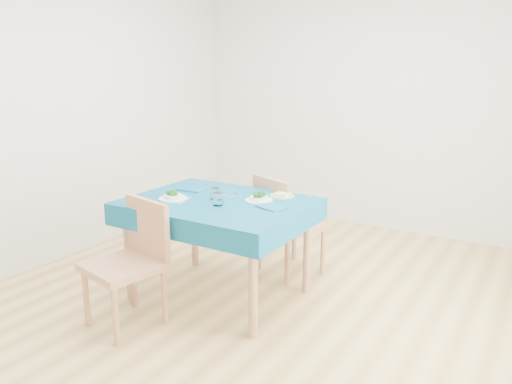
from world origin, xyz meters
The scene contains 16 objects.
room_shell centered at (0.00, 0.00, 1.35)m, with size 4.02×4.52×2.73m.
table centered at (-0.29, -0.06, 0.38)m, with size 1.31×1.00×0.76m, color navy.
chair_near centered at (-0.57, -0.77, 0.57)m, with size 0.45×0.50×1.13m, color #9E6C4A.
chair_far centered at (-0.04, 0.64, 0.58)m, with size 0.47×0.51×1.17m, color #9E6C4A.
bowl_near centered at (-0.60, -0.21, 0.79)m, with size 0.21×0.21×0.06m, color white, non-canonical shape.
bowl_far centered at (-0.03, 0.09, 0.79)m, with size 0.20×0.20×0.06m, color white, non-canonical shape.
fork_near centered at (-0.65, -0.19, 0.76)m, with size 0.02×0.18×0.00m, color silver.
knife_near centered at (-0.50, -0.19, 0.76)m, with size 0.02×0.22×0.00m, color silver.
fork_far centered at (-0.27, 0.10, 0.76)m, with size 0.02×0.17×0.00m, color silver.
knife_far centered at (0.16, -0.05, 0.76)m, with size 0.02×0.20×0.00m, color silver.
napkin_near centered at (-0.66, 0.10, 0.76)m, with size 0.22×0.15×0.01m, color navy.
napkin_far centered at (0.14, -0.02, 0.76)m, with size 0.20×0.14×0.01m, color navy.
tumbler_center centered at (-0.34, -0.04, 0.80)m, with size 0.07×0.07×0.09m, color white.
tumbler_side centered at (-0.22, -0.16, 0.80)m, with size 0.07×0.07×0.09m, color white.
side_plate centered at (0.05, 0.30, 0.76)m, with size 0.19×0.19×0.01m, color #91C05E.
bread_slice centered at (0.05, 0.30, 0.78)m, with size 0.11×0.11×0.02m, color beige.
Camera 1 is at (1.81, -2.94, 1.72)m, focal length 35.00 mm.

